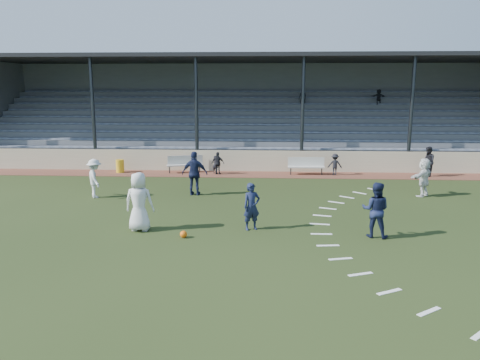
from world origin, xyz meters
name	(u,v)px	position (x,y,z in m)	size (l,w,h in m)	color
ground	(236,233)	(0.00, 0.00, 0.00)	(90.00, 90.00, 0.00)	#233114
cinder_track	(248,174)	(0.00, 10.50, 0.01)	(34.00, 2.00, 0.02)	brown
retaining_wall	(249,161)	(0.00, 11.55, 0.60)	(34.00, 0.18, 1.20)	beige
bench_left	(185,162)	(-3.60, 10.93, 0.58)	(2.03, 1.05, 0.95)	beige
bench_right	(306,164)	(3.20, 10.62, 0.58)	(2.01, 0.51, 0.95)	beige
trash_bin	(120,166)	(-7.26, 10.65, 0.38)	(0.45, 0.45, 0.73)	gold
football	(184,234)	(-1.66, -0.62, 0.12)	(0.23, 0.23, 0.23)	orange
player_white_lead	(139,202)	(-3.27, 0.09, 1.00)	(0.98, 0.64, 2.01)	silver
player_navy_lead	(252,207)	(0.52, 0.39, 0.81)	(0.59, 0.39, 1.62)	#161E3E
player_navy_mid	(376,210)	(4.53, -0.16, 0.91)	(0.88, 0.69, 1.81)	#161E3E
player_white_wing	(95,178)	(-6.50, 4.69, 0.86)	(1.11, 0.64, 1.71)	silver
player_navy_wing	(195,173)	(-2.20, 5.43, 0.99)	(1.16, 0.48, 1.97)	#161E3E
player_white_back	(424,177)	(7.98, 5.78, 0.86)	(1.59, 0.51, 1.71)	silver
official	(428,162)	(9.70, 10.41, 0.83)	(0.79, 0.61, 1.62)	black
sub_left_near	(215,164)	(-1.85, 10.69, 0.52)	(0.36, 0.24, 1.00)	black
sub_left_far	(218,163)	(-1.67, 10.40, 0.64)	(0.72, 0.30, 1.24)	black
sub_right	(335,164)	(4.75, 10.53, 0.61)	(0.76, 0.44, 1.18)	black
grandstand	(252,126)	(0.00, 16.26, 2.20)	(34.60, 9.00, 6.61)	slate
penalty_arc	(360,235)	(4.12, 0.00, 0.01)	(3.89, 14.63, 0.01)	white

